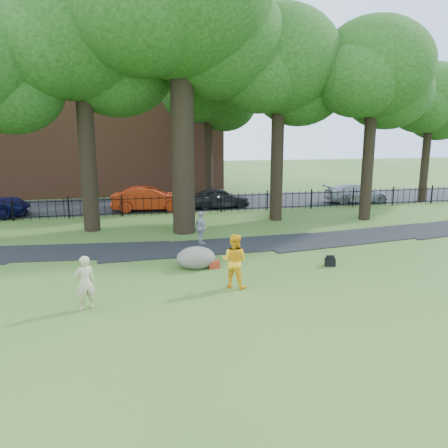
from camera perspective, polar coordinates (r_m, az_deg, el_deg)
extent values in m
plane|color=#356021|center=(15.18, -1.56, -6.91)|extent=(120.00, 120.00, 0.00)
cube|color=black|center=(19.03, -0.93, -2.99)|extent=(36.07, 3.85, 0.03)
cube|color=black|center=(30.61, -7.50, 2.63)|extent=(80.00, 7.00, 0.02)
cube|color=black|center=(26.53, -6.71, 3.45)|extent=(44.00, 0.04, 0.04)
cube|color=black|center=(26.66, -6.67, 1.66)|extent=(44.00, 0.04, 0.04)
cube|color=brown|center=(38.12, -15.11, 13.20)|extent=(18.00, 8.00, 12.00)
cylinder|color=black|center=(21.28, -5.47, 12.82)|extent=(1.10, 1.10, 10.50)
ellipsoid|color=#17340E|center=(23.05, -1.00, 22.94)|extent=(6.72, 6.72, 5.71)
ellipsoid|color=#17340E|center=(20.88, -10.48, 25.60)|extent=(6.30, 6.30, 5.36)
ellipsoid|color=#17340E|center=(22.93, -26.08, 15.57)|extent=(4.80, 4.80, 4.08)
cylinder|color=black|center=(22.65, -17.50, 10.51)|extent=(0.80, 0.80, 9.10)
ellipsoid|color=#17340E|center=(23.08, -18.31, 22.51)|extent=(7.20, 7.20, 6.12)
ellipsoid|color=#17340E|center=(23.70, -13.76, 19.28)|extent=(5.76, 5.76, 4.90)
ellipsoid|color=#17340E|center=(22.39, -22.25, 20.56)|extent=(5.40, 5.40, 4.59)
cylinder|color=black|center=(24.55, 6.98, 10.22)|extent=(0.70, 0.70, 8.40)
ellipsoid|color=#17340E|center=(24.82, 7.26, 20.51)|extent=(6.60, 6.60, 5.61)
ellipsoid|color=#17340E|center=(25.96, 9.76, 17.39)|extent=(5.28, 5.28, 4.49)
ellipsoid|color=#17340E|center=(23.68, 4.61, 19.23)|extent=(4.95, 4.95, 4.21)
cylinder|color=black|center=(25.80, 18.40, 9.40)|extent=(0.64, 0.64, 8.05)
ellipsoid|color=#17340E|center=(26.01, 19.04, 18.79)|extent=(6.20, 6.20, 5.27)
ellipsoid|color=#17340E|center=(27.27, 20.58, 15.90)|extent=(4.96, 4.96, 4.22)
ellipsoid|color=#17340E|center=(24.77, 17.16, 17.67)|extent=(4.65, 4.65, 3.95)
imported|color=tan|center=(12.89, -17.70, -7.32)|extent=(0.67, 0.56, 1.56)
imported|color=#FFAC15|center=(13.98, 1.35, -4.81)|extent=(1.08, 1.03, 1.76)
imported|color=#A2A2A6|center=(19.31, -3.03, -0.52)|extent=(0.63, 0.94, 1.49)
ellipsoid|color=#676556|center=(16.11, -3.69, -4.25)|extent=(1.68, 1.45, 0.84)
cube|color=black|center=(16.80, 13.68, -4.86)|extent=(0.45, 0.36, 0.29)
cube|color=#9C2D16|center=(16.08, -1.29, -5.31)|extent=(0.40, 0.26, 0.27)
imported|color=#B3290D|center=(27.94, -9.72, 3.27)|extent=(4.80, 2.04, 1.54)
imported|color=black|center=(28.62, -0.61, 3.45)|extent=(3.96, 1.59, 1.35)
imported|color=gray|center=(32.11, 16.87, 3.82)|extent=(4.56, 2.08, 1.30)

